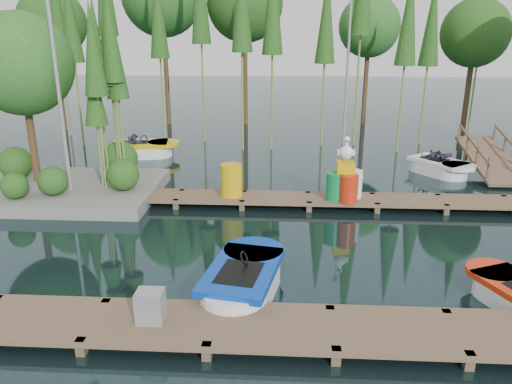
# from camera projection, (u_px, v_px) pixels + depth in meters

# --- Properties ---
(ground_plane) EXTENTS (90.00, 90.00, 0.00)m
(ground_plane) POSITION_uv_depth(u_px,v_px,m) (236.00, 237.00, 13.25)
(ground_plane) COLOR #1C3134
(near_dock) EXTENTS (18.00, 1.50, 0.50)m
(near_dock) POSITION_uv_depth(u_px,v_px,m) (212.00, 326.00, 8.91)
(near_dock) COLOR brown
(near_dock) RESTS_ON ground
(far_dock) EXTENTS (15.00, 1.20, 0.50)m
(far_dock) POSITION_uv_depth(u_px,v_px,m) (276.00, 199.00, 15.49)
(far_dock) COLOR brown
(far_dock) RESTS_ON ground
(island) EXTENTS (6.20, 4.20, 6.75)m
(island) POSITION_uv_depth(u_px,v_px,m) (46.00, 97.00, 15.70)
(island) COLOR slate
(island) RESTS_ON ground
(tree_screen) EXTENTS (34.42, 18.53, 10.31)m
(tree_screen) POSITION_uv_depth(u_px,v_px,m) (211.00, 7.00, 21.46)
(tree_screen) COLOR #48321E
(tree_screen) RESTS_ON ground
(lamp_island) EXTENTS (0.30, 0.30, 7.25)m
(lamp_island) POSITION_uv_depth(u_px,v_px,m) (55.00, 64.00, 14.57)
(lamp_island) COLOR gray
(lamp_island) RESTS_ON ground
(lamp_rear) EXTENTS (0.30, 0.30, 7.25)m
(lamp_rear) POSITION_uv_depth(u_px,v_px,m) (348.00, 51.00, 22.10)
(lamp_rear) COLOR gray
(lamp_rear) RESTS_ON ground
(ramp) EXTENTS (1.50, 3.94, 1.49)m
(ramp) POSITION_uv_depth(u_px,v_px,m) (491.00, 159.00, 18.73)
(ramp) COLOR brown
(ramp) RESTS_ON ground
(boat_blue) EXTENTS (1.84, 3.15, 1.00)m
(boat_blue) POSITION_uv_depth(u_px,v_px,m) (243.00, 281.00, 10.36)
(boat_blue) COLOR white
(boat_blue) RESTS_ON ground
(boat_yellow_far) EXTENTS (3.16, 1.82, 1.49)m
(boat_yellow_far) POSITION_uv_depth(u_px,v_px,m) (142.00, 149.00, 21.32)
(boat_yellow_far) COLOR white
(boat_yellow_far) RESTS_ON ground
(boat_white_far) EXTENTS (2.53, 2.80, 1.24)m
(boat_white_far) POSITION_uv_depth(u_px,v_px,m) (439.00, 167.00, 18.77)
(boat_white_far) COLOR white
(boat_white_far) RESTS_ON ground
(utility_cabinet) EXTENTS (0.48, 0.41, 0.59)m
(utility_cabinet) POSITION_uv_depth(u_px,v_px,m) (150.00, 306.00, 8.86)
(utility_cabinet) COLOR gray
(utility_cabinet) RESTS_ON near_dock
(yellow_barrel) EXTENTS (0.67, 0.67, 1.01)m
(yellow_barrel) POSITION_uv_depth(u_px,v_px,m) (232.00, 180.00, 15.38)
(yellow_barrel) COLOR gold
(yellow_barrel) RESTS_ON far_dock
(drum_cluster) EXTENTS (1.13, 1.03, 1.94)m
(drum_cluster) POSITION_uv_depth(u_px,v_px,m) (346.00, 181.00, 15.02)
(drum_cluster) COLOR #0D7939
(drum_cluster) RESTS_ON far_dock
(seagull_post) EXTENTS (0.46, 0.25, 0.74)m
(seagull_post) POSITION_uv_depth(u_px,v_px,m) (356.00, 182.00, 15.17)
(seagull_post) COLOR gray
(seagull_post) RESTS_ON far_dock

